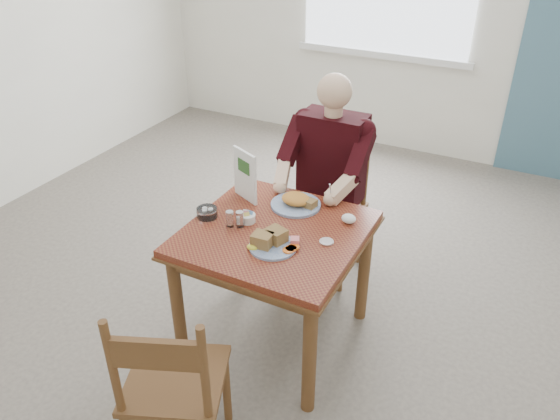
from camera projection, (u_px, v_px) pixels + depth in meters
The scene contains 15 objects.
floor at pixel (276, 335), 3.27m from camera, with size 6.00×6.00×0.00m, color #5F544D.
wall_back at pixel (431, 5), 4.84m from camera, with size 5.50×5.50×0.00m, color white.
lemon_wedge at pixel (252, 247), 2.71m from camera, with size 0.06×0.04×0.03m, color yellow.
napkin at pixel (349, 219), 2.93m from camera, with size 0.08×0.07×0.05m, color white.
metal_dish at pixel (326, 242), 2.78m from camera, with size 0.07×0.07×0.01m, color silver.
table at pixel (275, 247), 2.94m from camera, with size 0.92×0.92×0.75m.
chair_far at pixel (331, 206), 3.63m from camera, with size 0.42×0.42×0.95m.
chair_near at pixel (173, 386), 2.33m from camera, with size 0.55×0.55×0.95m.
diner at pixel (328, 167), 3.39m from camera, with size 0.53×0.56×1.39m.
near_plate at pixel (272, 241), 2.73m from camera, with size 0.27×0.26×0.08m.
far_plate at pixel (297, 202), 3.08m from camera, with size 0.33×0.33×0.08m.
caddy at pixel (248, 218), 2.94m from camera, with size 0.10×0.10×0.06m.
shakers at pixel (235, 219), 2.89m from camera, with size 0.10×0.07×0.09m.
creamer at pixel (207, 212), 2.98m from camera, with size 0.13×0.13×0.05m.
menu at pixel (245, 175), 3.09m from camera, with size 0.19×0.10×0.30m.
Camera 1 is at (1.13, -2.14, 2.31)m, focal length 35.00 mm.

